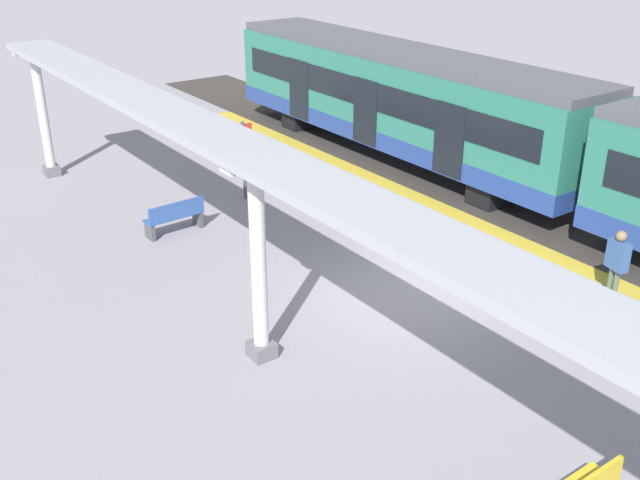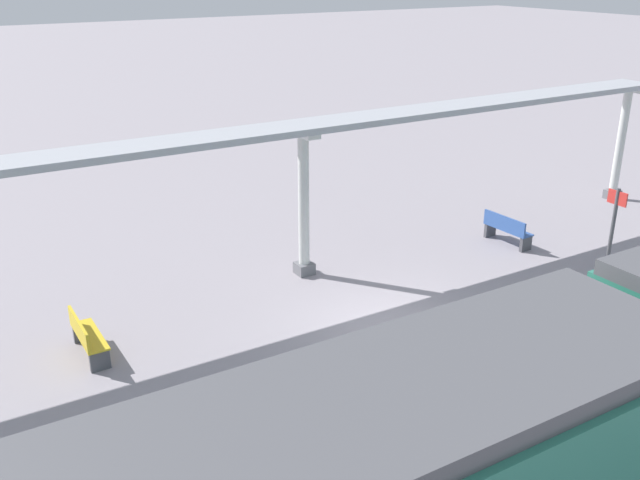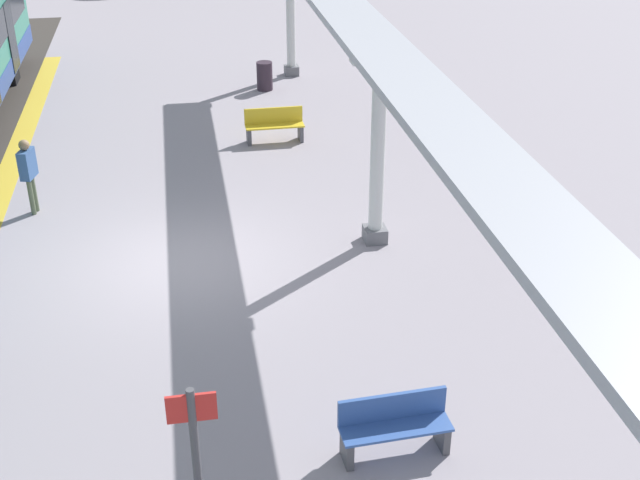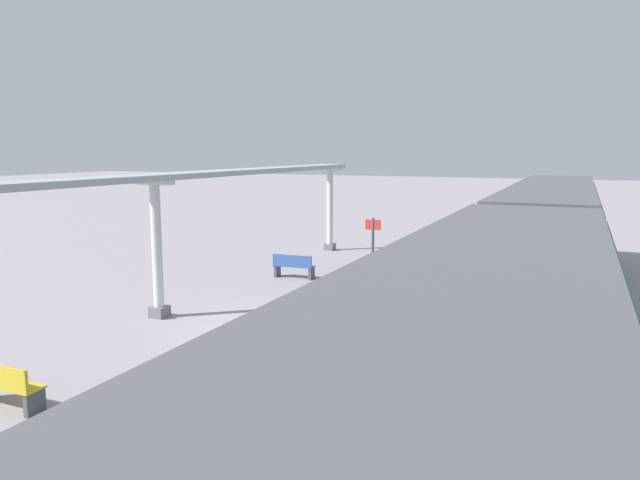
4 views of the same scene
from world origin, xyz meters
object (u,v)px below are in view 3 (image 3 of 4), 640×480
bench_near_end (274,125)px  bench_mid_platform (394,425)px  canopy_pillar_third (291,15)px  trash_bin (265,76)px  passenger_waiting_near_edge (28,168)px  platform_info_sign (195,451)px  canopy_pillar_second (378,152)px

bench_near_end → bench_mid_platform: same height
canopy_pillar_third → trash_bin: 2.27m
passenger_waiting_near_edge → trash_bin: bearing=52.5°
bench_near_end → passenger_waiting_near_edge: 6.51m
platform_info_sign → passenger_waiting_near_edge: size_ratio=1.33×
canopy_pillar_second → passenger_waiting_near_edge: 7.36m
platform_info_sign → canopy_pillar_second: bearing=61.7°
bench_near_end → platform_info_sign: bearing=-101.1°
canopy_pillar_third → bench_mid_platform: (-1.16, -17.50, -1.47)m
platform_info_sign → canopy_pillar_third: bearing=78.5°
canopy_pillar_second → trash_bin: canopy_pillar_second is taller
bench_mid_platform → passenger_waiting_near_edge: 10.25m
bench_near_end → trash_bin: bench_near_end is taller
bench_near_end → passenger_waiting_near_edge: passenger_waiting_near_edge is taller
canopy_pillar_second → passenger_waiting_near_edge: size_ratio=2.28×
canopy_pillar_third → trash_bin: bearing=-126.4°
bench_mid_platform → trash_bin: bearing=89.5°
canopy_pillar_second → bench_near_end: canopy_pillar_second is taller
canopy_pillar_second → trash_bin: size_ratio=4.42×
canopy_pillar_second → bench_near_end: bearing=102.3°
bench_mid_platform → passenger_waiting_near_edge: (-5.69, 8.51, 0.59)m
bench_near_end → trash_bin: (0.26, 4.31, -0.02)m
bench_mid_platform → canopy_pillar_third: bearing=86.2°
platform_info_sign → trash_bin: bearing=80.8°
trash_bin → platform_info_sign: size_ratio=0.39×
canopy_pillar_second → canopy_pillar_third: size_ratio=1.00×
platform_info_sign → passenger_waiting_near_edge: 10.04m
bench_near_end → passenger_waiting_near_edge: bearing=-149.4°
bench_mid_platform → platform_info_sign: 2.97m
trash_bin → bench_mid_platform: bearing=-90.5°
canopy_pillar_second → trash_bin: (-1.02, 10.15, -1.48)m
canopy_pillar_second → canopy_pillar_third: (0.00, 11.53, 0.00)m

